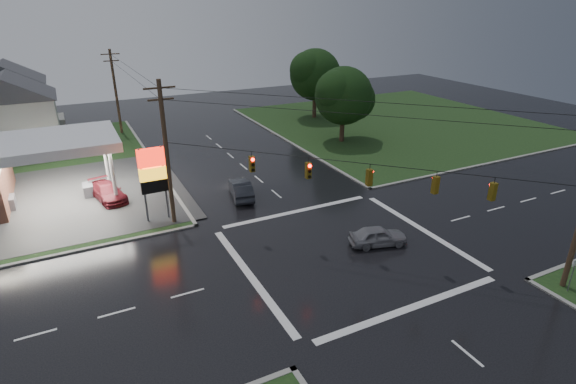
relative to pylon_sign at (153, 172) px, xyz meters
name	(u,v)px	position (x,y,z in m)	size (l,w,h in m)	color
ground	(344,250)	(10.50, -10.50, -4.01)	(120.00, 120.00, 0.00)	black
grass_ne	(398,123)	(36.50, 15.50, -3.97)	(36.00, 36.00, 0.08)	#193116
pylon_sign	(153,172)	(0.00, 0.00, 0.00)	(2.00, 0.35, 6.00)	#59595E
utility_pole_nw	(167,153)	(1.00, -1.00, 1.71)	(2.20, 0.32, 11.00)	#382619
utility_pole_n	(116,91)	(1.00, 27.50, 1.46)	(2.20, 0.32, 10.50)	#382619
traffic_signals	(349,162)	(10.52, -10.52, 2.47)	(26.87, 26.87, 1.47)	black
house_near	(12,112)	(-10.45, 25.50, 0.39)	(11.05, 8.48, 8.60)	silver
house_far	(9,94)	(-11.45, 37.50, 0.39)	(11.05, 8.48, 8.60)	silver
tree_ne_near	(345,96)	(24.64, 11.49, 1.55)	(7.99, 6.80, 8.98)	black
tree_ne_far	(316,75)	(27.65, 23.49, 2.17)	(8.46, 7.20, 9.80)	black
car_north	(241,189)	(7.43, 1.26, -3.24)	(1.64, 4.70, 1.55)	black
car_crossing	(378,236)	(13.05, -10.88, -3.32)	(1.64, 4.07, 1.39)	slate
car_pump	(108,192)	(-3.03, 5.91, -3.29)	(2.02, 4.96, 1.44)	maroon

